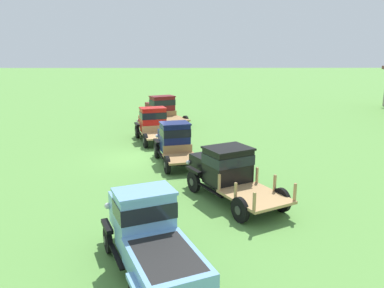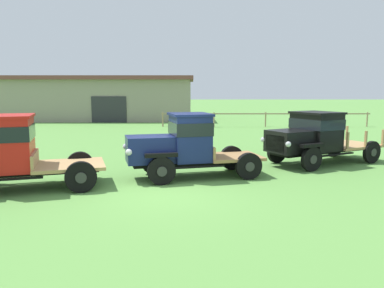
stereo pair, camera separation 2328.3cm
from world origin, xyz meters
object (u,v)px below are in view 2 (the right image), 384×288
(vintage_truck_second_in_line, at_px, (10,152))
(vintage_truck_far_side, at_px, (315,136))
(vintage_truck_midrow_center, at_px, (185,144))
(farm_shed, at_px, (89,98))

(vintage_truck_second_in_line, relative_size, vintage_truck_far_side, 0.92)
(vintage_truck_midrow_center, height_order, vintage_truck_far_side, vintage_truck_midrow_center)
(farm_shed, height_order, vintage_truck_second_in_line, farm_shed)
(vintage_truck_second_in_line, height_order, vintage_truck_midrow_center, vintage_truck_second_in_line)
(vintage_truck_far_side, bearing_deg, vintage_truck_midrow_center, -155.86)
(farm_shed, xyz_separation_m, vintage_truck_midrow_center, (10.52, -26.53, -1.03))
(farm_shed, distance_m, vintage_truck_far_side, 28.85)
(farm_shed, bearing_deg, vintage_truck_midrow_center, -68.37)
(vintage_truck_second_in_line, bearing_deg, vintage_truck_far_side, 20.94)
(vintage_truck_second_in_line, bearing_deg, vintage_truck_midrow_center, 17.61)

